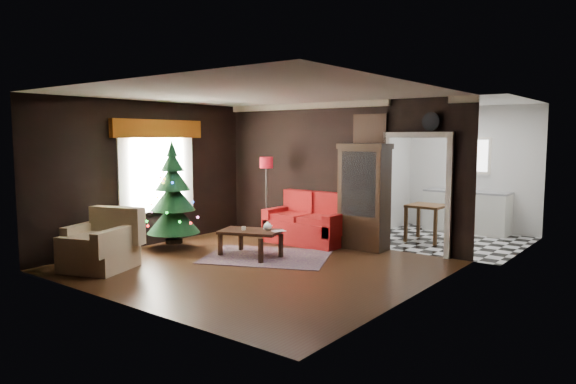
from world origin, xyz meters
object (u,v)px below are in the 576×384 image
Objects in this scene: armchair at (99,241)px; wall_clock at (431,121)px; curio_cabinet at (364,199)px; loveseat at (307,218)px; floor_lamp at (266,199)px; coffee_table at (250,243)px; kitchen_table at (427,223)px; teapot at (268,226)px; christmas_tree at (173,194)px.

wall_clock reaches higher than armchair.
curio_cabinet is 4.74m from armchair.
wall_clock reaches higher than loveseat.
floor_lamp is at bearing -171.82° from curio_cabinet.
curio_cabinet is at bearing 55.11° from coffee_table.
armchair is 6.27m from kitchen_table.
teapot is (-1.00, -1.64, -0.40)m from curio_cabinet.
kitchen_table is (3.24, 5.36, -0.08)m from armchair.
wall_clock is (3.79, 4.11, 1.92)m from armchair.
wall_clock reaches higher than teapot.
wall_clock is at bearing 8.30° from floor_lamp.
wall_clock reaches higher than curio_cabinet.
christmas_tree is 1.87m from armchair.
curio_cabinet reaches higher than loveseat.
loveseat is 2.45m from kitchen_table.
floor_lamp is 3.71m from wall_clock.
wall_clock is at bearing 38.91° from coffee_table.
curio_cabinet is (1.15, 0.22, 0.45)m from loveseat.
christmas_tree is 2.52× the size of kitchen_table.
wall_clock reaches higher than floor_lamp.
armchair reaches higher than teapot.
loveseat is at bearing 86.08° from coffee_table.
coffee_table is 0.44m from teapot.
coffee_table is (1.34, 2.13, -0.22)m from armchair.
floor_lamp is 1.72× the size of armchair.
floor_lamp is 3.67m from armchair.
coffee_table is (1.61, 0.37, -0.81)m from christmas_tree.
curio_cabinet is 5.94× the size of wall_clock.
teapot is (0.26, 0.16, 0.31)m from coffee_table.
curio_cabinet reaches higher than armchair.
loveseat is 3.04m from wall_clock.
christmas_tree reaches higher than curio_cabinet.
wall_clock is (4.07, 2.36, 1.33)m from christmas_tree.
kitchen_table is (3.52, 3.61, -0.68)m from christmas_tree.
floor_lamp reaches higher than loveseat.
armchair is at bearing -132.68° from wall_clock.
kitchen_table is at bearing 31.94° from floor_lamp.
armchair is 0.98× the size of coffee_table.
christmas_tree is at bearing -149.92° from wall_clock.
curio_cabinet is 1.67m from kitchen_table.
floor_lamp is at bearing 68.65° from christmas_tree.
armchair is at bearing -124.88° from teapot.
coffee_table is (-1.26, -1.80, -0.71)m from curio_cabinet.
floor_lamp reaches higher than coffee_table.
loveseat is 0.89× the size of curio_cabinet.
coffee_table is at bearing -124.89° from curio_cabinet.
floor_lamp is 3.31m from kitchen_table.
christmas_tree is (-1.72, -1.96, 0.55)m from loveseat.
kitchen_table is at bearing 39.35° from armchair.
floor_lamp is 1.69× the size of coffee_table.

